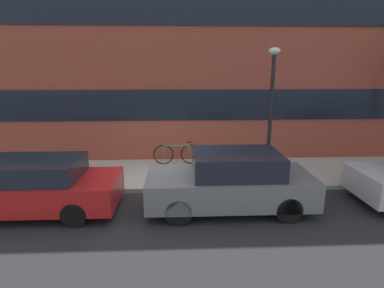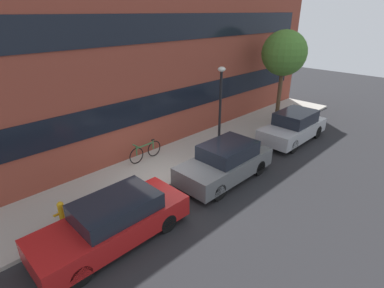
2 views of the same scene
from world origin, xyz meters
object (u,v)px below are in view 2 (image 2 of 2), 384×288
(parked_car_grey, at_px, (226,162))
(fire_hydrant, at_px, (62,213))
(parked_car_red, at_px, (114,221))
(street_tree, at_px, (284,53))
(parked_car_silver, at_px, (293,127))
(lamp_post, at_px, (220,101))
(bicycle, at_px, (145,151))

(parked_car_grey, distance_m, fire_hydrant, 5.95)
(parked_car_red, relative_size, fire_hydrant, 5.62)
(parked_car_red, xyz_separation_m, street_tree, (12.11, 1.97, 3.27))
(fire_hydrant, xyz_separation_m, street_tree, (12.90, 0.35, 3.42))
(parked_car_grey, relative_size, parked_car_silver, 0.99)
(parked_car_grey, height_order, lamp_post, lamp_post)
(parked_car_grey, xyz_separation_m, fire_hydrant, (-5.72, 1.62, -0.20))
(parked_car_silver, relative_size, street_tree, 0.81)
(parked_car_grey, distance_m, bicycle, 3.58)
(parked_car_red, distance_m, lamp_post, 6.72)
(fire_hydrant, relative_size, lamp_post, 0.20)
(parked_car_silver, distance_m, street_tree, 4.18)
(fire_hydrant, relative_size, bicycle, 0.46)
(parked_car_grey, relative_size, lamp_post, 1.04)
(parked_car_grey, distance_m, lamp_post, 2.72)
(fire_hydrant, distance_m, bicycle, 4.69)
(parked_car_silver, bearing_deg, parked_car_red, 0.00)
(lamp_post, bearing_deg, bicycle, 145.82)
(parked_car_silver, height_order, bicycle, parked_car_silver)
(parked_car_silver, xyz_separation_m, street_tree, (1.82, 1.97, 3.20))
(parked_car_silver, height_order, street_tree, street_tree)
(parked_car_red, xyz_separation_m, bicycle, (3.58, 3.31, -0.14))
(parked_car_red, relative_size, bicycle, 2.60)
(lamp_post, bearing_deg, parked_car_grey, -132.29)
(parked_car_red, xyz_separation_m, lamp_post, (6.28, 1.48, 1.90))
(street_tree, height_order, lamp_post, street_tree)
(parked_car_red, relative_size, street_tree, 0.87)
(bicycle, bearing_deg, parked_car_red, 40.35)
(street_tree, bearing_deg, bicycle, 171.08)
(street_tree, bearing_deg, parked_car_red, -170.74)
(parked_car_grey, relative_size, street_tree, 0.80)
(fire_hydrant, bearing_deg, bicycle, 21.17)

